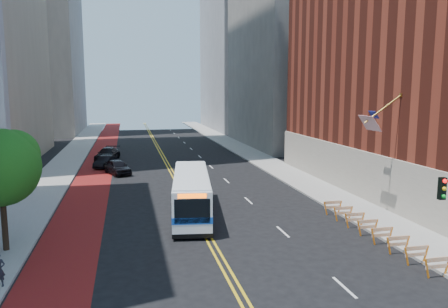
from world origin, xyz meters
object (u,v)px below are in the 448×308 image
at_px(car_b, 105,162).
at_px(transit_bus, 191,193).
at_px(car_c, 108,154).
at_px(street_tree, 1,164).
at_px(car_a, 117,167).

bearing_deg(car_b, transit_bus, -52.00).
bearing_deg(car_c, street_tree, -83.29).
bearing_deg(car_a, car_c, 77.26).
relative_size(transit_bus, car_b, 2.84).
distance_m(street_tree, car_a, 22.85).
relative_size(street_tree, car_b, 1.69).
height_order(transit_bus, car_a, transit_bus).
relative_size(car_a, car_c, 0.84).
xyz_separation_m(transit_bus, car_a, (-5.47, 16.75, -0.82)).
relative_size(car_a, car_b, 1.14).
bearing_deg(transit_bus, car_c, 112.29).
distance_m(transit_bus, car_a, 17.64).
height_order(transit_bus, car_b, transit_bus).
distance_m(transit_bus, car_c, 27.41).
xyz_separation_m(street_tree, car_c, (4.13, 31.56, -4.12)).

